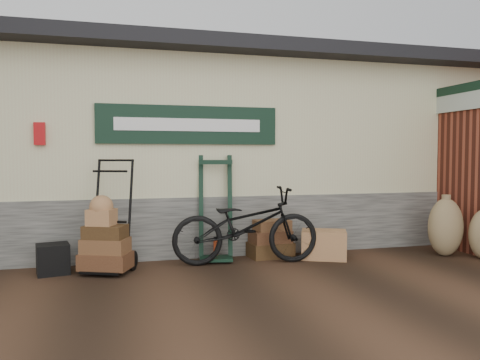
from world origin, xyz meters
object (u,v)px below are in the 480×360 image
wicker_hamper (324,244)px  bicycle (246,221)px  green_barrow (216,208)px  black_trunk (53,259)px  suitcase_stack (270,238)px  porter_trolley (111,214)px

wicker_hamper → bicycle: size_ratio=0.31×
green_barrow → black_trunk: green_barrow is taller
green_barrow → suitcase_stack: bearing=8.2°
porter_trolley → black_trunk: porter_trolley is taller
porter_trolley → green_barrow: 1.49m
porter_trolley → bicycle: 1.82m
green_barrow → bicycle: green_barrow is taller
porter_trolley → wicker_hamper: bearing=22.0°
wicker_hamper → black_trunk: size_ratio=1.65×
suitcase_stack → green_barrow: bearing=177.9°
porter_trolley → bicycle: size_ratio=0.73×
green_barrow → porter_trolley: bearing=-158.9°
wicker_hamper → bicycle: 1.26m
wicker_hamper → bicycle: bearing=-179.2°
porter_trolley → suitcase_stack: porter_trolley is taller
black_trunk → bicycle: (2.53, -0.08, 0.40)m
porter_trolley → bicycle: bearing=20.8°
suitcase_stack → wicker_hamper: size_ratio=1.00×
porter_trolley → green_barrow: green_barrow is taller
porter_trolley → suitcase_stack: bearing=29.2°
black_trunk → wicker_hamper: bearing=-0.9°
black_trunk → bicycle: bearing=-1.8°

